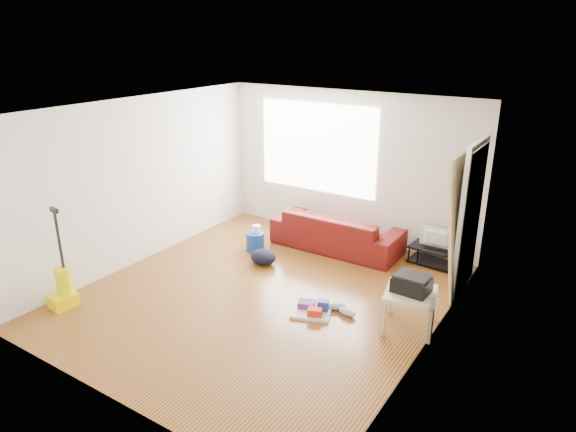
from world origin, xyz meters
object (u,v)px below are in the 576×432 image
Objects in this scene: tv_stand at (434,255)px; cleaning_tray at (313,309)px; side_table at (410,297)px; backpack at (263,264)px; sofa at (336,248)px; vacuum at (63,289)px; bucket at (255,250)px.

tv_stand reaches higher than cleaning_tray.
backpack is (-2.51, 0.50, -0.40)m from side_table.
vacuum is at bearing 59.55° from sofa.
bucket is 0.23× the size of vacuum.
vacuum reaches higher than tv_stand.
sofa is at bearing 67.35° from vacuum.
tv_stand is at bearing -170.08° from sofa.
backpack is at bearing 67.25° from vacuum.
sofa is 7.00× the size of bucket.
tv_stand is at bearing 54.35° from vacuum.
vacuum is (-1.44, -2.44, 0.25)m from backpack.
bucket reaches higher than backpack.
tv_stand is (1.54, 0.27, 0.15)m from sofa.
backpack is (-2.21, -1.42, -0.15)m from tv_stand.
bucket is (-2.93, 0.86, -0.40)m from side_table.
side_table is at bearing -6.52° from backpack.
side_table is (0.30, -1.91, 0.26)m from tv_stand.
vacuum reaches higher than sofa.
side_table is 1.68× the size of backpack.
side_table is 4.40m from vacuum.
side_table is 1.18× the size of cleaning_tray.
backpack is at bearing -41.13° from bucket.
cleaning_tray reaches higher than backpack.
tv_stand is 0.57× the size of vacuum.
tv_stand is 5.31m from vacuum.
tv_stand reaches higher than bucket.
tv_stand is at bearing 37.28° from backpack.
sofa is 4.16m from vacuum.
cleaning_tray is at bearing 109.64° from sofa.
cleaning_tray is 1.41× the size of backpack.
cleaning_tray is (0.71, -2.00, 0.05)m from sofa.
cleaning_tray is 1.62m from backpack.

